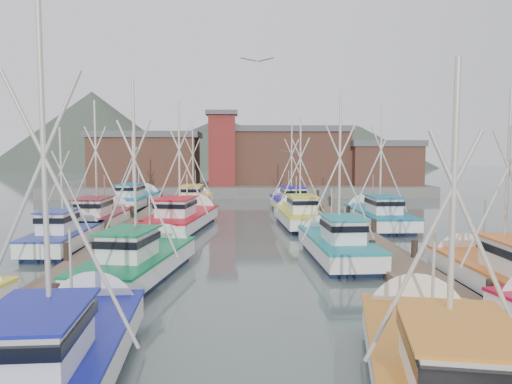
{
  "coord_description": "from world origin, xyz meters",
  "views": [
    {
      "loc": [
        -0.24,
        -24.6,
        5.46
      ],
      "look_at": [
        0.98,
        8.04,
        2.6
      ],
      "focal_mm": 35.0,
      "sensor_mm": 36.0,
      "label": 1
    }
  ],
  "objects_px": {
    "lookout_tower": "(222,148)",
    "boat_1": "(440,369)",
    "boat_4": "(143,261)",
    "boat_8": "(183,218)",
    "boat_0": "(61,354)",
    "boat_12": "(194,201)"
  },
  "relations": [
    {
      "from": "boat_4",
      "to": "boat_8",
      "type": "relative_size",
      "value": 0.85
    },
    {
      "from": "boat_1",
      "to": "boat_4",
      "type": "relative_size",
      "value": 1.1
    },
    {
      "from": "boat_4",
      "to": "lookout_tower",
      "type": "bearing_deg",
      "value": 96.44
    },
    {
      "from": "boat_0",
      "to": "boat_8",
      "type": "height_order",
      "value": "boat_0"
    },
    {
      "from": "lookout_tower",
      "to": "boat_1",
      "type": "bearing_deg",
      "value": -82.59
    },
    {
      "from": "boat_1",
      "to": "boat_12",
      "type": "relative_size",
      "value": 1.13
    },
    {
      "from": "boat_1",
      "to": "boat_12",
      "type": "height_order",
      "value": "boat_12"
    },
    {
      "from": "boat_4",
      "to": "boat_12",
      "type": "xyz_separation_m",
      "value": [
        0.14,
        24.0,
        -0.0
      ]
    },
    {
      "from": "boat_0",
      "to": "boat_1",
      "type": "relative_size",
      "value": 0.97
    },
    {
      "from": "boat_4",
      "to": "boat_0",
      "type": "bearing_deg",
      "value": -80.3
    },
    {
      "from": "boat_4",
      "to": "boat_12",
      "type": "bearing_deg",
      "value": 99.7
    },
    {
      "from": "boat_1",
      "to": "boat_4",
      "type": "bearing_deg",
      "value": 139.62
    },
    {
      "from": "boat_1",
      "to": "boat_8",
      "type": "relative_size",
      "value": 0.93
    },
    {
      "from": "boat_8",
      "to": "boat_0",
      "type": "bearing_deg",
      "value": -82.1
    },
    {
      "from": "boat_0",
      "to": "boat_8",
      "type": "relative_size",
      "value": 0.9
    },
    {
      "from": "boat_0",
      "to": "boat_12",
      "type": "xyz_separation_m",
      "value": [
        0.2,
        33.69,
        -0.0
      ]
    },
    {
      "from": "boat_0",
      "to": "boat_4",
      "type": "height_order",
      "value": "boat_0"
    },
    {
      "from": "boat_0",
      "to": "boat_8",
      "type": "bearing_deg",
      "value": 86.39
    },
    {
      "from": "boat_8",
      "to": "boat_12",
      "type": "relative_size",
      "value": 1.21
    },
    {
      "from": "boat_1",
      "to": "boat_0",
      "type": "bearing_deg",
      "value": -175.72
    },
    {
      "from": "lookout_tower",
      "to": "boat_1",
      "type": "xyz_separation_m",
      "value": [
        6.15,
        -47.3,
        -4.87
      ]
    },
    {
      "from": "boat_0",
      "to": "boat_1",
      "type": "distance_m",
      "value": 8.57
    }
  ]
}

